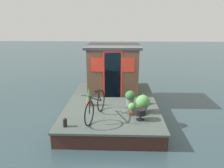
{
  "coord_description": "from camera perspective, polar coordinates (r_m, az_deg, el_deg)",
  "views": [
    {
      "loc": [
        -7.49,
        -0.27,
        3.29
      ],
      "look_at": [
        -0.2,
        0.0,
        1.2
      ],
      "focal_mm": 35.35,
      "sensor_mm": 36.0,
      "label": 1
    }
  ],
  "objects": [
    {
      "name": "potted_plant_basil",
      "position": [
        7.04,
        8.0,
        -4.9
      ],
      "size": [
        0.45,
        0.45,
        0.56
      ],
      "color": "slate",
      "rests_on": "houseboat_deck"
    },
    {
      "name": "houseboat_deck",
      "position": [
        8.09,
        0.05,
        -6.08
      ],
      "size": [
        4.9,
        3.14,
        0.5
      ],
      "color": "#424C47",
      "rests_on": "ground_plane"
    },
    {
      "name": "bicycle",
      "position": [
        6.56,
        -4.27,
        -5.56
      ],
      "size": [
        1.71,
        0.56,
        0.84
      ],
      "color": "black",
      "rests_on": "houseboat_deck"
    },
    {
      "name": "houseboat_cabin",
      "position": [
        9.02,
        0.36,
        4.2
      ],
      "size": [
        2.0,
        2.13,
        1.87
      ],
      "color": "brown",
      "rests_on": "houseboat_deck"
    },
    {
      "name": "potted_plant_succulent",
      "position": [
        7.74,
        8.04,
        -3.8
      ],
      "size": [
        0.23,
        0.23,
        0.4
      ],
      "color": "#B2603D",
      "rests_on": "houseboat_deck"
    },
    {
      "name": "ground_plane",
      "position": [
        8.19,
        0.05,
        -7.7
      ],
      "size": [
        60.0,
        60.0,
        0.0
      ],
      "primitive_type": "plane",
      "color": "#2D4247"
    },
    {
      "name": "potted_plant_sage",
      "position": [
        7.55,
        -5.94,
        -3.36
      ],
      "size": [
        0.2,
        0.2,
        0.63
      ],
      "color": "#935138",
      "rests_on": "houseboat_deck"
    },
    {
      "name": "potted_plant_geranium",
      "position": [
        7.59,
        4.73,
        -3.44
      ],
      "size": [
        0.35,
        0.35,
        0.51
      ],
      "color": "slate",
      "rests_on": "houseboat_deck"
    },
    {
      "name": "charcoal_grill",
      "position": [
        6.5,
        7.35,
        -7.25
      ],
      "size": [
        0.34,
        0.34,
        0.34
      ],
      "color": "black",
      "rests_on": "houseboat_deck"
    },
    {
      "name": "potted_plant_lavender",
      "position": [
        6.84,
        5.22,
        -6.22
      ],
      "size": [
        0.25,
        0.25,
        0.38
      ],
      "color": "#935138",
      "rests_on": "houseboat_deck"
    },
    {
      "name": "mooring_bollard",
      "position": [
        6.23,
        -12.09,
        -9.6
      ],
      "size": [
        0.12,
        0.12,
        0.25
      ],
      "color": "black",
      "rests_on": "houseboat_deck"
    }
  ]
}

